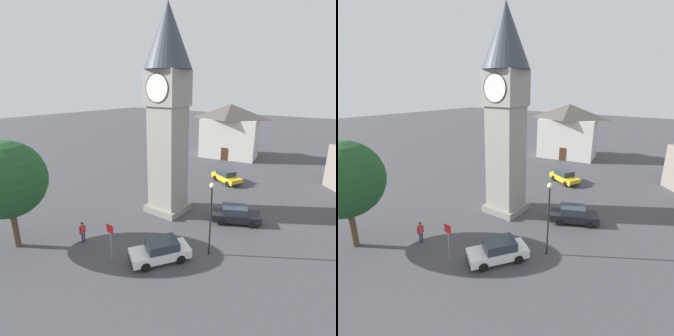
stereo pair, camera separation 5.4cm
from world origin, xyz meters
TOP-DOWN VIEW (x-y plane):
  - ground_plane at (0.00, 0.00)m, footprint 200.00×200.00m
  - clock_tower at (0.00, 0.00)m, footprint 4.11×4.11m
  - car_blue_kerb at (4.24, -6.61)m, footprint 3.71×4.36m
  - car_silver_kerb at (6.27, 1.55)m, footprint 4.45×3.35m
  - car_red_corner at (1.22, 10.71)m, footprint 4.44×3.40m
  - pedestrian at (-1.93, -8.39)m, footprint 0.24×0.56m
  - tree at (-5.47, -11.65)m, footprint 5.51×5.51m
  - building_terrace_right at (-3.97, 22.85)m, footprint 10.30×7.12m
  - lamp_post at (6.61, -4.01)m, footprint 0.36×0.36m
  - road_sign at (1.62, -8.68)m, footprint 0.60×0.07m

SIDE VIEW (x-z plane):
  - ground_plane at x=0.00m, z-range 0.00..0.00m
  - car_blue_kerb at x=4.24m, z-range 0.00..1.53m
  - car_silver_kerb at x=6.27m, z-range 0.00..1.53m
  - car_red_corner at x=1.22m, z-range 0.00..1.53m
  - pedestrian at x=-1.93m, z-range 0.16..1.86m
  - road_sign at x=1.62m, z-range 0.50..3.30m
  - lamp_post at x=6.61m, z-range 0.88..6.32m
  - building_terrace_right at x=-3.97m, z-range 0.09..8.98m
  - tree at x=-5.47m, z-range 1.27..9.36m
  - clock_tower at x=0.00m, z-range 1.50..19.79m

